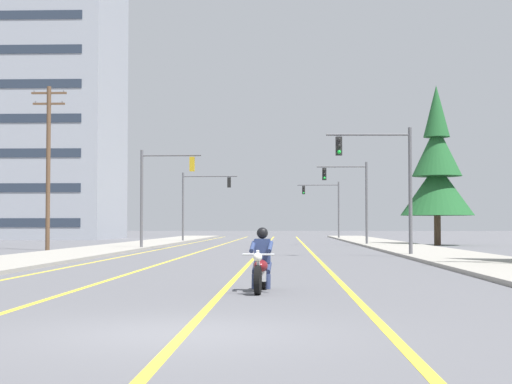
% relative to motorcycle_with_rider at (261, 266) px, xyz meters
% --- Properties ---
extents(ground_plane, '(400.00, 400.00, 0.00)m').
position_rel_motorcycle_with_rider_xyz_m(ground_plane, '(-0.99, -7.11, -0.59)').
color(ground_plane, '#5B5B60').
extents(lane_stripe_center, '(0.16, 100.00, 0.01)m').
position_rel_motorcycle_with_rider_xyz_m(lane_stripe_center, '(-0.88, 37.89, -0.58)').
color(lane_stripe_center, yellow).
rests_on(lane_stripe_center, ground).
extents(lane_stripe_left, '(0.16, 100.00, 0.01)m').
position_rel_motorcycle_with_rider_xyz_m(lane_stripe_left, '(-4.31, 37.89, -0.58)').
color(lane_stripe_left, yellow).
rests_on(lane_stripe_left, ground).
extents(lane_stripe_right, '(0.16, 100.00, 0.01)m').
position_rel_motorcycle_with_rider_xyz_m(lane_stripe_right, '(1.99, 37.89, -0.58)').
color(lane_stripe_right, yellow).
rests_on(lane_stripe_right, ground).
extents(lane_stripe_far_left, '(0.16, 100.00, 0.01)m').
position_rel_motorcycle_with_rider_xyz_m(lane_stripe_far_left, '(-7.24, 37.89, -0.58)').
color(lane_stripe_far_left, yellow).
rests_on(lane_stripe_far_left, ground).
extents(sidewalk_kerb_right, '(4.40, 110.00, 0.14)m').
position_rel_motorcycle_with_rider_xyz_m(sidewalk_kerb_right, '(8.24, 32.89, -0.52)').
color(sidewalk_kerb_right, '#9E998E').
rests_on(sidewalk_kerb_right, ground).
extents(sidewalk_kerb_left, '(4.40, 110.00, 0.14)m').
position_rel_motorcycle_with_rider_xyz_m(sidewalk_kerb_left, '(-10.21, 32.89, -0.52)').
color(sidewalk_kerb_left, '#9E998E').
rests_on(sidewalk_kerb_left, ground).
extents(motorcycle_with_rider, '(0.70, 2.19, 1.46)m').
position_rel_motorcycle_with_rider_xyz_m(motorcycle_with_rider, '(0.00, 0.00, 0.00)').
color(motorcycle_with_rider, black).
rests_on(motorcycle_with_rider, ground).
extents(traffic_signal_near_right, '(4.11, 0.46, 6.20)m').
position_rel_motorcycle_with_rider_xyz_m(traffic_signal_near_right, '(5.40, 20.76, 3.46)').
color(traffic_signal_near_right, '#56565B').
rests_on(traffic_signal_near_right, ground).
extents(traffic_signal_near_left, '(3.82, 0.37, 6.20)m').
position_rel_motorcycle_with_rider_xyz_m(traffic_signal_near_left, '(-7.34, 32.15, 3.44)').
color(traffic_signal_near_left, '#56565B').
rests_on(traffic_signal_near_left, ground).
extents(traffic_signal_mid_right, '(3.76, 0.37, 6.20)m').
position_rel_motorcycle_with_rider_xyz_m(traffic_signal_mid_right, '(5.56, 42.34, 3.44)').
color(traffic_signal_mid_right, '#56565B').
rests_on(traffic_signal_mid_right, ground).
extents(traffic_signal_mid_left, '(4.94, 0.38, 6.20)m').
position_rel_motorcycle_with_rider_xyz_m(traffic_signal_mid_left, '(-7.12, 54.09, 3.52)').
color(traffic_signal_mid_left, '#56565B').
rests_on(traffic_signal_mid_left, ground).
extents(traffic_signal_far_right, '(4.54, 0.41, 6.20)m').
position_rel_motorcycle_with_rider_xyz_m(traffic_signal_far_right, '(5.07, 70.12, 3.49)').
color(traffic_signal_far_right, '#56565B').
rests_on(traffic_signal_far_right, ground).
extents(utility_pole_left_near, '(2.15, 0.26, 9.90)m').
position_rel_motorcycle_with_rider_xyz_m(utility_pole_left_near, '(-13.72, 30.23, 4.72)').
color(utility_pole_left_near, brown).
rests_on(utility_pole_left_near, ground).
extents(conifer_tree_right_verge_far, '(5.46, 5.46, 12.03)m').
position_rel_motorcycle_with_rider_xyz_m(conifer_tree_right_verge_far, '(11.93, 43.08, 4.93)').
color(conifer_tree_right_verge_far, '#4C3828').
rests_on(conifer_tree_right_verge_far, ground).
extents(apartment_building_far_left_block, '(20.77, 16.04, 31.92)m').
position_rel_motorcycle_with_rider_xyz_m(apartment_building_far_left_block, '(-28.49, 70.53, 15.38)').
color(apartment_building_far_left_block, '#999EA8').
rests_on(apartment_building_far_left_block, ground).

